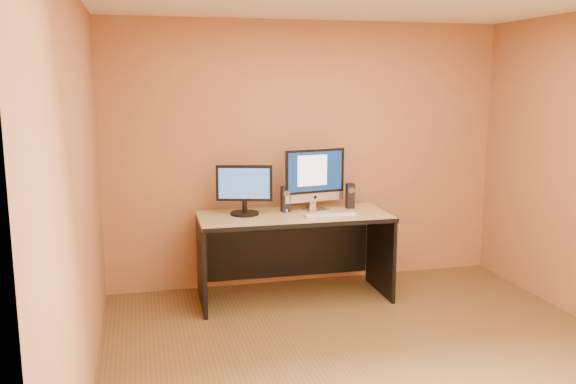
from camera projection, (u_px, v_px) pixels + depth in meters
name	position (u px, v px, depth m)	size (l,w,h in m)	color
floor	(382.00, 365.00, 4.40)	(4.00, 4.00, 0.00)	brown
walls	(387.00, 188.00, 4.16)	(4.00, 4.00, 2.60)	#A56D42
desk	(294.00, 257.00, 5.68)	(1.75, 0.77, 0.81)	tan
imac	(316.00, 179.00, 5.75)	(0.62, 0.23, 0.60)	silver
second_monitor	(244.00, 190.00, 5.57)	(0.52, 0.26, 0.46)	black
speaker_left	(285.00, 199.00, 5.71)	(0.07, 0.08, 0.24)	black
speaker_right	(350.00, 196.00, 5.88)	(0.07, 0.08, 0.24)	black
keyboard	(330.00, 215.00, 5.53)	(0.47, 0.13, 0.02)	silver
mouse	(353.00, 213.00, 5.58)	(0.06, 0.11, 0.04)	silver
cable_a	(318.00, 207.00, 5.94)	(0.01, 0.01, 0.24)	black
cable_b	(307.00, 207.00, 5.91)	(0.01, 0.01, 0.20)	black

